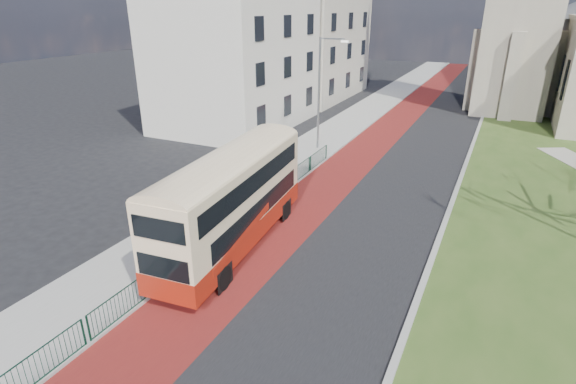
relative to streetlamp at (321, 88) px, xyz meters
The scene contains 11 objects.
ground 19.08m from the streetlamp, 76.42° to the right, with size 160.00×160.00×0.00m, color black.
road_carriageway 7.70m from the streetlamp, 18.88° to the left, with size 9.00×120.00×0.01m, color black.
bus_lane 5.91m from the streetlamp, 32.43° to the left, with size 3.40×120.00×0.01m, color #591414.
pavement_west 5.00m from the streetlamp, 108.07° to the left, with size 4.00×120.00×0.12m, color gray.
kerb_west 5.13m from the streetlamp, 56.03° to the left, with size 0.25×120.00×0.13m, color #999993.
kerb_east 12.07m from the streetlamp, 20.95° to the left, with size 0.25×80.00×0.13m, color #999993.
pedestrian_railing 14.64m from the streetlamp, 84.30° to the right, with size 0.07×24.00×1.12m.
street_block_near 10.62m from the streetlamp, 157.49° to the left, with size 10.30×14.30×13.00m.
street_block_far 22.24m from the streetlamp, 115.76° to the left, with size 10.30×16.30×11.50m.
streetlamp is the anchor object (origin of this frame).
bus 15.85m from the streetlamp, 82.02° to the right, with size 3.30×10.49×4.32m.
Camera 1 is at (7.79, -12.61, 10.11)m, focal length 28.00 mm.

